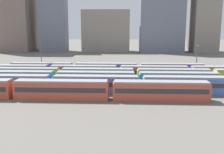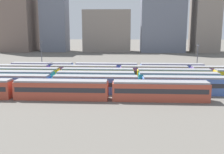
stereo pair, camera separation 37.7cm
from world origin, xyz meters
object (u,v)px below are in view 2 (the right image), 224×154
(train_track_2, at_px, (96,79))
(catenary_pole_3, at_px, (42,55))
(train_track_4, at_px, (119,72))
(train_track_0, at_px, (61,89))
(train_track_5, at_px, (106,69))
(catenary_pole_1, at_px, (197,58))
(train_track_3, at_px, (213,77))

(train_track_2, xyz_separation_m, catenary_pole_3, (-18.59, 18.33, 3.75))
(catenary_pole_3, bearing_deg, train_track_4, -18.58)
(train_track_0, xyz_separation_m, train_track_4, (10.42, 20.80, 0.00))
(train_track_4, bearing_deg, train_track_5, 126.16)
(catenary_pole_1, bearing_deg, train_track_2, -146.54)
(train_track_3, bearing_deg, train_track_0, -155.13)
(catenary_pole_1, height_order, catenary_pole_3, catenary_pole_3)
(train_track_3, distance_m, catenary_pole_3, 48.78)
(train_track_3, relative_size, train_track_4, 1.51)
(catenary_pole_1, bearing_deg, train_track_5, -173.99)
(train_track_4, bearing_deg, catenary_pole_3, 161.42)
(train_track_4, bearing_deg, train_track_3, -12.62)
(train_track_2, bearing_deg, catenary_pole_1, 33.46)
(train_track_3, relative_size, train_track_5, 2.02)
(train_track_4, relative_size, catenary_pole_3, 7.31)
(train_track_5, bearing_deg, train_track_3, -21.04)
(train_track_5, bearing_deg, train_track_2, -94.44)
(train_track_3, bearing_deg, train_track_5, 158.96)
(train_track_2, distance_m, train_track_3, 28.72)
(train_track_0, xyz_separation_m, train_track_3, (33.65, 15.60, 0.00))
(train_track_2, height_order, train_track_5, same)
(train_track_0, relative_size, catenary_pole_3, 5.46)
(train_track_2, distance_m, train_track_4, 11.55)
(catenary_pole_1, bearing_deg, catenary_pole_3, -179.91)
(train_track_4, distance_m, train_track_5, 6.44)
(train_track_2, distance_m, train_track_5, 15.65)
(train_track_0, xyz_separation_m, catenary_pole_3, (-13.18, 28.73, 3.75))
(train_track_2, height_order, train_track_3, same)
(train_track_0, distance_m, train_track_2, 11.72)
(train_track_0, relative_size, train_track_3, 0.50)
(train_track_5, height_order, catenary_pole_1, catenary_pole_1)
(catenary_pole_1, xyz_separation_m, catenary_pole_3, (-46.43, -0.07, 0.47))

